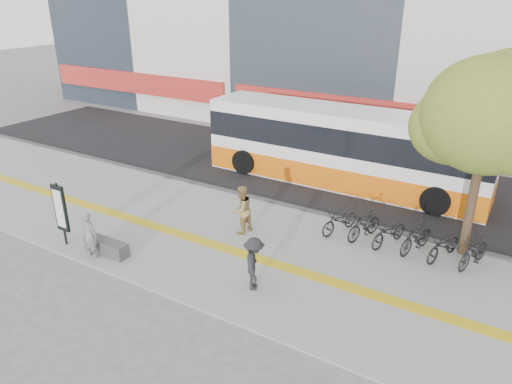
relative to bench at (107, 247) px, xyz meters
The scene contains 13 objects.
ground 2.88m from the bench, 24.78° to the left, with size 120.00×120.00×0.00m, color #5F5F5B.
sidewalk 3.76m from the bench, 46.08° to the left, with size 40.00×7.00×0.08m, color slate.
tactile_strip 3.41m from the bench, 40.24° to the left, with size 40.00×0.45×0.01m, color gold.
street 10.53m from the bench, 75.70° to the left, with size 40.00×8.00×0.06m, color black.
curb 6.73m from the bench, 67.25° to the left, with size 40.00×0.25×0.14m, color #3A3A3D.
bench is the anchor object (origin of this frame).
signboard 1.94m from the bench, 169.19° to the right, with size 0.55×0.10×2.20m.
street_tree 12.23m from the bench, 31.62° to the left, with size 4.40×3.80×6.31m.
bus 10.62m from the bench, 66.98° to the left, with size 12.16×2.88×3.24m.
bicycle_row 9.53m from the bench, 33.08° to the left, with size 5.38×1.83×1.01m.
seated_woman 0.71m from the bench, 122.21° to the right, with size 0.56×0.37×1.54m, color black.
pedestrian_tan 4.57m from the bench, 49.39° to the left, with size 0.84×0.66×1.73m, color #987D47.
pedestrian_dark 5.15m from the bench, ahead, with size 1.02×0.59×1.58m, color black.
Camera 1 is at (8.34, -10.06, 7.86)m, focal length 33.15 mm.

